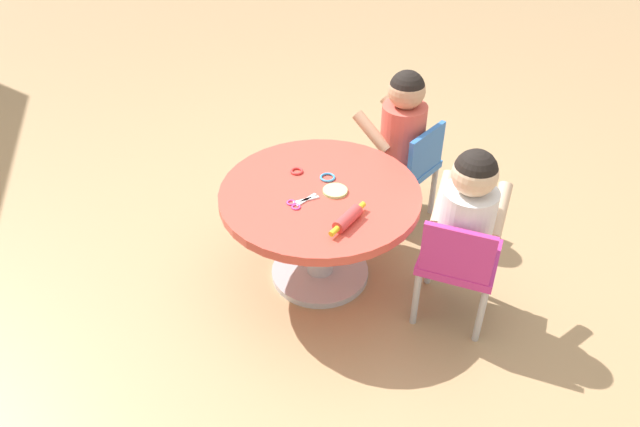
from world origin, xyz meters
TOP-DOWN VIEW (x-y plane):
  - ground_plane at (0.00, 0.00)m, footprint 10.00×10.00m
  - craft_table at (0.00, 0.00)m, footprint 0.84×0.84m
  - child_chair_left at (-0.38, -0.46)m, footprint 0.42×0.42m
  - seated_child_left at (-0.35, -0.48)m, footprint 0.44×0.42m
  - child_chair_right at (0.31, -0.51)m, footprint 0.42×0.42m
  - seated_child_right at (0.34, -0.49)m, footprint 0.44×0.42m
  - rolling_pin at (-0.24, -0.05)m, footprint 0.16×0.19m
  - craft_scissors at (-0.06, 0.10)m, footprint 0.10×0.14m
  - playdough_blob_0 at (-0.02, -0.06)m, footprint 0.10×0.10m
  - cookie_cutter_0 at (0.16, 0.06)m, footprint 0.06×0.06m
  - cookie_cutter_1 at (0.08, -0.06)m, footprint 0.07×0.07m

SIDE VIEW (x-z plane):
  - ground_plane at x=0.00m, z-range 0.00..0.00m
  - child_chair_left at x=-0.38m, z-range 0.04..0.57m
  - child_chair_right at x=0.31m, z-range 0.04..0.57m
  - craft_table at x=0.00m, z-range 0.11..0.58m
  - craft_scissors at x=-0.06m, z-range 0.47..0.47m
  - cookie_cutter_0 at x=0.16m, z-range 0.47..0.48m
  - cookie_cutter_1 at x=0.08m, z-range 0.47..0.48m
  - playdough_blob_0 at x=-0.02m, z-range 0.47..0.48m
  - rolling_pin at x=-0.24m, z-range 0.47..0.52m
  - seated_child_left at x=-0.35m, z-range 0.28..0.79m
  - seated_child_right at x=0.34m, z-range 0.28..0.79m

